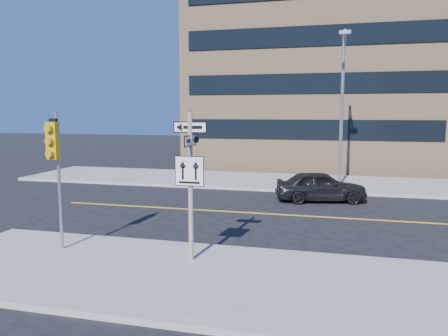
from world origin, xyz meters
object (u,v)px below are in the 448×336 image
(sign_pole, at_px, (190,177))
(parked_car_a, at_px, (321,186))
(traffic_signal, at_px, (54,152))
(streetlight_a, at_px, (342,100))

(sign_pole, xyz_separation_m, parked_car_a, (3.12, 9.67, -1.73))
(parked_car_a, bearing_deg, sign_pole, 149.17)
(traffic_signal, xyz_separation_m, parked_car_a, (7.12, 9.82, -2.32))
(sign_pole, xyz_separation_m, streetlight_a, (4.00, 13.27, 2.32))
(traffic_signal, bearing_deg, sign_pole, 2.11)
(sign_pole, xyz_separation_m, traffic_signal, (-4.00, -0.15, 0.59))
(sign_pole, height_order, streetlight_a, streetlight_a)
(traffic_signal, height_order, streetlight_a, streetlight_a)
(traffic_signal, distance_m, streetlight_a, 15.72)
(sign_pole, height_order, traffic_signal, sign_pole)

